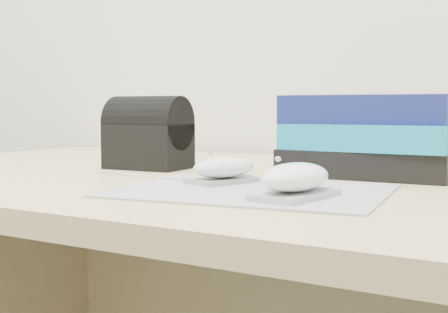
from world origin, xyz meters
The scene contains 6 objects.
mousepad centered at (0.02, 1.43, 0.73)m, with size 0.33×0.26×0.00m, color gray.
mouse_rear centered at (-0.05, 1.47, 0.75)m, with size 0.09×0.11×0.04m.
mouse_front centered at (0.09, 1.39, 0.75)m, with size 0.08×0.12×0.05m.
usb_cable centered at (-0.20, 1.48, 0.73)m, with size 0.00×0.00×0.21m, color silver.
book_stack centered at (0.09, 1.70, 0.79)m, with size 0.27×0.22×0.13m.
pouch centered at (-0.28, 1.59, 0.79)m, with size 0.14×0.10×0.13m.
Camera 1 is at (0.39, 0.74, 0.84)m, focal length 50.00 mm.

